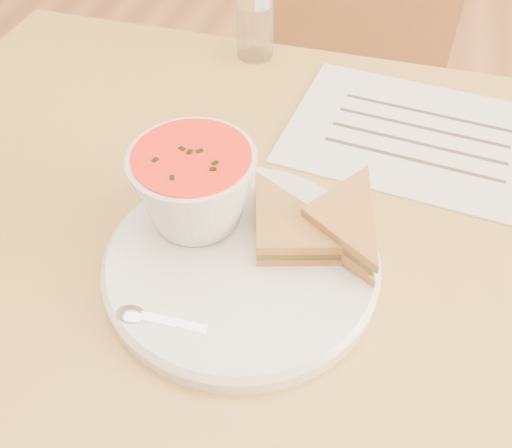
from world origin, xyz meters
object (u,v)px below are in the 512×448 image
(plate, at_px, (241,264))
(condiment_shaker, at_px, (255,23))
(soup_bowl, at_px, (195,190))
(chair_far, at_px, (338,121))
(dining_table, at_px, (258,364))

(plate, distance_m, condiment_shaker, 0.43)
(plate, height_order, soup_bowl, soup_bowl)
(chair_far, xyz_separation_m, plate, (-0.01, -0.67, 0.30))
(dining_table, distance_m, plate, 0.40)
(dining_table, distance_m, soup_bowl, 0.44)
(dining_table, relative_size, soup_bowl, 7.74)
(chair_far, bearing_deg, dining_table, 88.53)
(chair_far, bearing_deg, condiment_shaker, 67.25)
(condiment_shaker, bearing_deg, dining_table, -73.27)
(dining_table, bearing_deg, condiment_shaker, 106.73)
(chair_far, distance_m, soup_bowl, 0.73)
(dining_table, xyz_separation_m, plate, (0.01, -0.10, 0.38))
(soup_bowl, bearing_deg, plate, -32.97)
(chair_far, bearing_deg, plate, 89.71)
(dining_table, bearing_deg, plate, -84.43)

